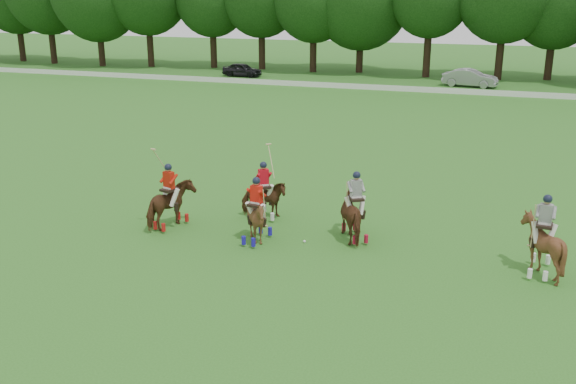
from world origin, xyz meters
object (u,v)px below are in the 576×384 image
(car_mid, at_px, (470,78))
(polo_stripe_b, at_px, (542,245))
(polo_stripe_a, at_px, (355,215))
(polo_red_b, at_px, (264,199))
(polo_ball, at_px, (305,241))
(car_left, at_px, (242,70))
(polo_red_c, at_px, (257,219))
(polo_red_a, at_px, (170,205))

(car_mid, relative_size, polo_stripe_b, 1.90)
(car_mid, xyz_separation_m, polo_stripe_a, (-1.26, -38.37, 0.09))
(polo_red_b, height_order, polo_stripe_a, polo_red_b)
(car_mid, xyz_separation_m, polo_ball, (-2.76, -39.25, -0.72))
(polo_red_b, distance_m, polo_ball, 2.89)
(polo_stripe_a, bearing_deg, car_left, 117.79)
(polo_red_b, distance_m, polo_stripe_a, 3.76)
(polo_stripe_b, bearing_deg, car_left, 123.54)
(polo_red_b, bearing_deg, car_left, 113.88)
(car_left, distance_m, car_mid, 21.48)
(polo_red_c, bearing_deg, polo_red_b, 105.35)
(polo_red_b, bearing_deg, polo_red_a, -145.03)
(car_left, distance_m, polo_stripe_b, 47.15)
(car_mid, relative_size, polo_red_a, 1.62)
(polo_red_a, bearing_deg, polo_stripe_a, 9.00)
(car_mid, distance_m, polo_ball, 39.35)
(polo_red_a, height_order, polo_red_c, polo_red_a)
(car_mid, bearing_deg, polo_stripe_b, -165.50)
(polo_ball, bearing_deg, polo_red_a, -178.41)
(polo_stripe_b, xyz_separation_m, polo_ball, (-7.33, 0.05, -0.85))
(polo_red_c, height_order, polo_ball, polo_red_c)
(car_mid, xyz_separation_m, polo_stripe_b, (4.57, -39.30, 0.13))
(car_left, height_order, polo_red_c, polo_red_c)
(car_left, xyz_separation_m, car_mid, (21.48, 0.00, 0.11))
(car_left, bearing_deg, car_mid, -86.01)
(polo_ball, bearing_deg, car_mid, 85.98)
(polo_red_c, xyz_separation_m, polo_ball, (1.52, 0.44, -0.76))
(polo_stripe_a, bearing_deg, polo_red_a, -171.00)
(car_left, xyz_separation_m, polo_red_b, (16.58, -37.44, 0.10))
(polo_red_a, distance_m, polo_red_c, 3.41)
(car_left, xyz_separation_m, polo_red_c, (17.19, -39.69, 0.15))
(car_left, bearing_deg, polo_stripe_a, -148.22)
(polo_red_b, height_order, polo_stripe_b, polo_red_b)
(polo_red_a, bearing_deg, car_left, 109.30)
(polo_ball, bearing_deg, car_left, 115.50)
(polo_red_a, relative_size, polo_stripe_a, 1.21)
(car_left, bearing_deg, polo_red_c, -152.59)
(polo_red_c, height_order, polo_stripe_b, polo_stripe_b)
(polo_red_b, relative_size, polo_stripe_a, 1.14)
(polo_red_b, bearing_deg, polo_ball, -40.15)
(car_left, relative_size, polo_ball, 42.92)
(polo_red_b, xyz_separation_m, polo_stripe_b, (9.47, -1.86, 0.14))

